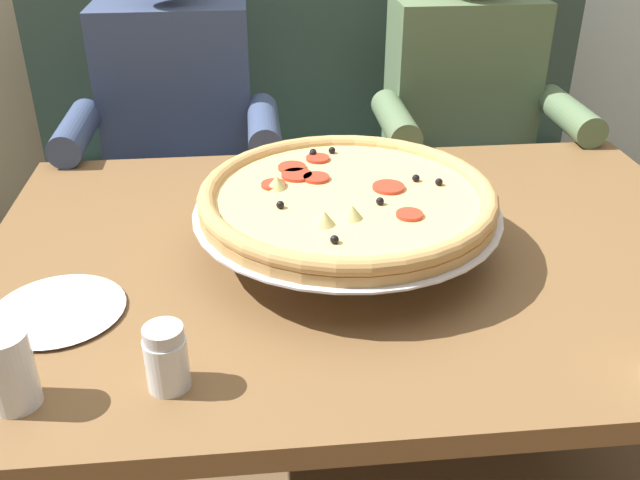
# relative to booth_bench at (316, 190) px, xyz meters

# --- Properties ---
(booth_bench) EXTENTS (1.77, 0.78, 1.13)m
(booth_bench) POSITION_rel_booth_bench_xyz_m (0.00, 0.00, 0.00)
(booth_bench) COLOR #384C42
(booth_bench) RESTS_ON ground_plane
(dining_table) EXTENTS (1.40, 0.96, 0.72)m
(dining_table) POSITION_rel_booth_bench_xyz_m (0.00, -0.95, 0.25)
(dining_table) COLOR brown
(dining_table) RESTS_ON ground_plane
(diner_left) EXTENTS (0.54, 0.64, 1.27)m
(diner_left) POSITION_rel_booth_bench_xyz_m (-0.40, -0.27, 0.31)
(diner_left) COLOR #2D3342
(diner_left) RESTS_ON ground_plane
(diner_right) EXTENTS (0.54, 0.64, 1.27)m
(diner_right) POSITION_rel_booth_bench_xyz_m (0.40, -0.27, 0.31)
(diner_right) COLOR #2D3342
(diner_right) RESTS_ON ground_plane
(pizza) EXTENTS (0.55, 0.55, 0.14)m
(pizza) POSITION_rel_booth_bench_xyz_m (-0.04, -0.95, 0.43)
(pizza) COLOR silver
(pizza) RESTS_ON dining_table
(shaker_parmesan) EXTENTS (0.06, 0.06, 0.10)m
(shaker_parmesan) POSITION_rel_booth_bench_xyz_m (-0.33, -1.29, 0.36)
(shaker_parmesan) COLOR white
(shaker_parmesan) RESTS_ON dining_table
(plate_near_left) EXTENTS (0.21, 0.21, 0.02)m
(plate_near_left) POSITION_rel_booth_bench_xyz_m (-0.52, -1.10, 0.33)
(plate_near_left) COLOR white
(plate_near_left) RESTS_ON dining_table
(drinking_glass) EXTENTS (0.06, 0.06, 0.11)m
(drinking_glass) POSITION_rel_booth_bench_xyz_m (-0.52, -1.31, 0.37)
(drinking_glass) COLOR silver
(drinking_glass) RESTS_ON dining_table
(patio_chair) EXTENTS (0.43, 0.42, 0.86)m
(patio_chair) POSITION_rel_booth_bench_xyz_m (1.50, 1.09, 0.13)
(patio_chair) COLOR black
(patio_chair) RESTS_ON ground_plane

